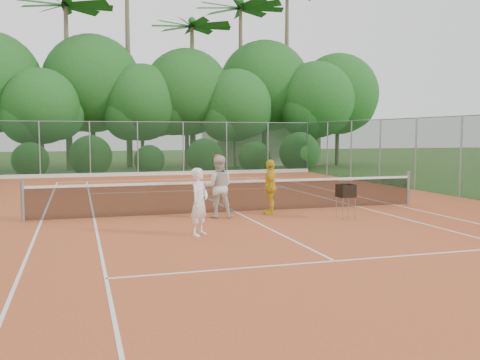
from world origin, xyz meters
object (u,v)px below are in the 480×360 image
player_white (199,202)px  player_yellow (270,187)px  player_center_grp (218,187)px  ball_hopper (346,191)px

player_white → player_yellow: (2.72, 2.65, 0.02)m
player_center_grp → player_white: bearing=-114.0°
player_center_grp → player_yellow: player_center_grp is taller
player_center_grp → player_yellow: (1.65, 0.25, -0.08)m
player_white → ball_hopper: player_white is taller
player_center_grp → player_yellow: size_ratio=1.11×
player_white → ball_hopper: size_ratio=1.63×
player_center_grp → ball_hopper: player_center_grp is taller
player_yellow → ball_hopper: (1.67, -1.49, -0.04)m
player_white → player_yellow: 3.80m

